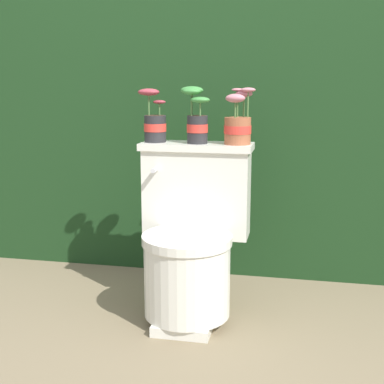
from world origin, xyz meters
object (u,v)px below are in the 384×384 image
at_px(potted_plant_left, 155,123).
at_px(potted_plant_middle, 238,124).
at_px(potted_plant_midleft, 197,119).
at_px(toilet, 191,242).

xyz_separation_m(potted_plant_left, potted_plant_middle, (0.37, -0.01, 0.00)).
bearing_deg(potted_plant_left, potted_plant_middle, -1.71).
height_order(potted_plant_midleft, potted_plant_middle, potted_plant_midleft).
bearing_deg(toilet, potted_plant_left, 146.08).
bearing_deg(potted_plant_midleft, toilet, -91.60).
height_order(toilet, potted_plant_left, potted_plant_left).
xyz_separation_m(potted_plant_midleft, potted_plant_middle, (0.18, 0.01, -0.02)).
bearing_deg(potted_plant_midleft, potted_plant_middle, 2.18).
bearing_deg(toilet, potted_plant_middle, 32.99).
xyz_separation_m(potted_plant_left, potted_plant_midleft, (0.19, -0.02, 0.02)).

